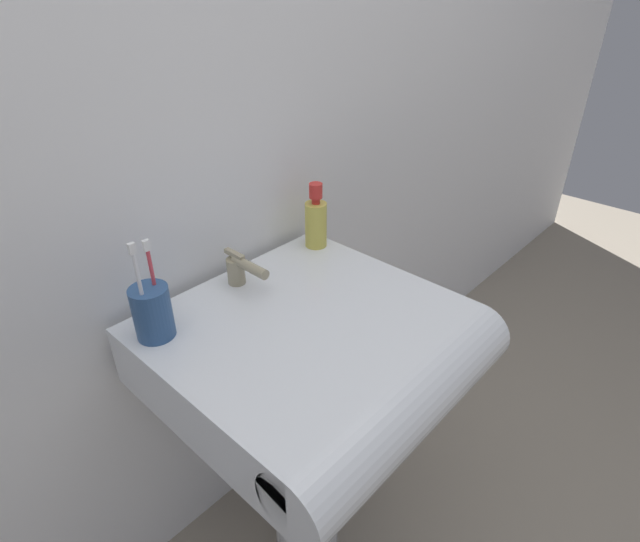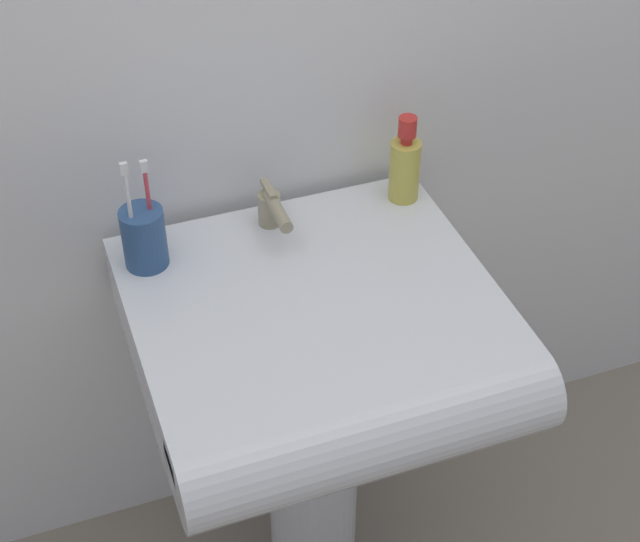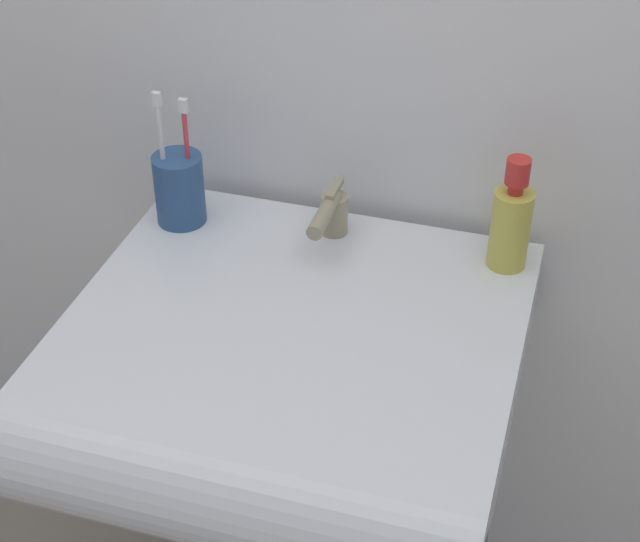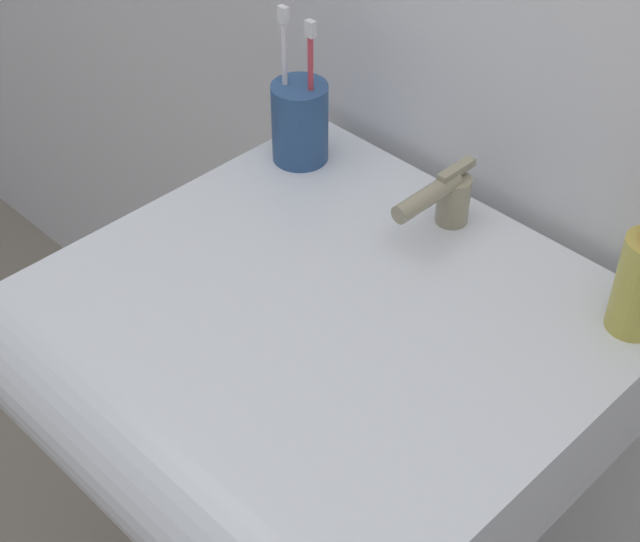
{
  "view_description": "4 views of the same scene",
  "coord_description": "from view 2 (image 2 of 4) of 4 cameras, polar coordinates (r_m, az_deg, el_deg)",
  "views": [
    {
      "loc": [
        -0.57,
        -0.57,
        1.34
      ],
      "look_at": [
        0.03,
        -0.02,
        0.85
      ],
      "focal_mm": 28.0,
      "sensor_mm": 36.0,
      "label": 1
    },
    {
      "loc": [
        -0.38,
        -1.1,
        1.77
      ],
      "look_at": [
        0.01,
        -0.02,
        0.8
      ],
      "focal_mm": 55.0,
      "sensor_mm": 36.0,
      "label": 2
    },
    {
      "loc": [
        0.31,
        -0.93,
        1.53
      ],
      "look_at": [
        0.02,
        0.03,
        0.8
      ],
      "focal_mm": 55.0,
      "sensor_mm": 36.0,
      "label": 3
    },
    {
      "loc": [
        0.54,
        -0.56,
        1.46
      ],
      "look_at": [
        -0.02,
        -0.01,
        0.78
      ],
      "focal_mm": 55.0,
      "sensor_mm": 36.0,
      "label": 4
    }
  ],
  "objects": [
    {
      "name": "sink_pedestal",
      "position": [
        1.87,
        -0.43,
        -11.45
      ],
      "size": [
        0.17,
        0.17,
        0.62
      ],
      "primitive_type": "cylinder",
      "color": "white",
      "rests_on": "ground"
    },
    {
      "name": "sink_basin",
      "position": [
        1.56,
        0.15,
        -4.29
      ],
      "size": [
        0.57,
        0.56,
        0.13
      ],
      "color": "white",
      "rests_on": "sink_pedestal"
    },
    {
      "name": "faucet",
      "position": [
        1.65,
        -2.82,
        3.63
      ],
      "size": [
        0.04,
        0.13,
        0.08
      ],
      "color": "tan",
      "rests_on": "sink_basin"
    },
    {
      "name": "toothbrush_cup",
      "position": [
        1.6,
        -10.21,
        1.97
      ],
      "size": [
        0.07,
        0.07,
        0.21
      ],
      "color": "#2D5184",
      "rests_on": "sink_basin"
    },
    {
      "name": "soap_bottle",
      "position": [
        1.72,
        4.96,
        6.11
      ],
      "size": [
        0.05,
        0.05,
        0.16
      ],
      "color": "gold",
      "rests_on": "sink_basin"
    }
  ]
}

